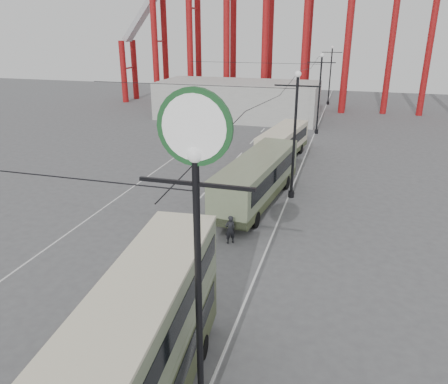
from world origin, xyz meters
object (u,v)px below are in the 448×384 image
(lamp_post_near, at_px, (196,200))
(single_decker_cream, at_px, (283,142))
(double_decker_bus, at_px, (148,338))
(single_decker_green, at_px, (257,178))
(pedestrian, at_px, (230,229))

(lamp_post_near, distance_m, single_decker_cream, 31.57)
(double_decker_bus, distance_m, single_decker_cream, 30.82)
(double_decker_bus, height_order, single_decker_green, double_decker_bus)
(lamp_post_near, relative_size, single_decker_cream, 1.08)
(lamp_post_near, xyz_separation_m, single_decker_cream, (-2.25, 30.88, -6.16))
(single_decker_green, height_order, single_decker_cream, single_decker_green)
(double_decker_bus, height_order, pedestrian, double_decker_bus)
(lamp_post_near, height_order, single_decker_green, lamp_post_near)
(lamp_post_near, height_order, pedestrian, lamp_post_near)
(lamp_post_near, relative_size, pedestrian, 6.08)
(double_decker_bus, distance_m, single_decker_green, 19.13)
(double_decker_bus, xyz_separation_m, pedestrian, (-0.70, 12.39, -2.00))
(lamp_post_near, bearing_deg, single_decker_green, 96.75)
(single_decker_green, xyz_separation_m, single_decker_cream, (0.02, 11.69, -0.23))
(single_decker_cream, bearing_deg, lamp_post_near, -77.95)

